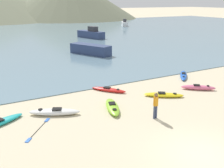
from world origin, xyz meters
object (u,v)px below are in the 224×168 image
at_px(person_near_foreground, 156,104).
at_px(loose_paddle, 38,129).
at_px(moored_boat_2, 125,24).
at_px(kayak_on_sand_2, 183,75).
at_px(kayak_on_sand_0, 55,112).
at_px(kayak_on_sand_5, 198,87).
at_px(kayak_on_sand_3, 164,95).
at_px(moored_boat_0, 91,34).
at_px(moored_boat_3, 90,49).
at_px(kayak_on_sand_1, 109,90).
at_px(kayak_on_sand_6, 112,107).

distance_m(person_near_foreground, loose_paddle, 6.75).
bearing_deg(moored_boat_2, kayak_on_sand_2, -115.24).
xyz_separation_m(kayak_on_sand_0, kayak_on_sand_5, (11.25, -0.87, 0.00)).
xyz_separation_m(kayak_on_sand_0, loose_paddle, (-1.36, -1.47, -0.17)).
distance_m(kayak_on_sand_3, moored_boat_0, 31.44).
bearing_deg(moored_boat_3, moored_boat_0, 65.00).
height_order(moored_boat_0, loose_paddle, moored_boat_0).
distance_m(kayak_on_sand_5, moored_boat_2, 52.08).
distance_m(moored_boat_0, moored_boat_2, 24.11).
height_order(moored_boat_0, moored_boat_2, moored_boat_0).
height_order(kayak_on_sand_1, moored_boat_3, moored_boat_3).
distance_m(kayak_on_sand_1, moored_boat_2, 52.48).
relative_size(kayak_on_sand_1, person_near_foreground, 1.61).
xyz_separation_m(kayak_on_sand_0, moored_boat_3, (9.63, 15.80, 0.51)).
height_order(kayak_on_sand_2, kayak_on_sand_3, kayak_on_sand_2).
xyz_separation_m(moored_boat_2, loose_paddle, (-34.85, -47.70, -0.71)).
xyz_separation_m(moored_boat_3, loose_paddle, (-10.99, -17.27, -0.67)).
bearing_deg(moored_boat_3, moored_boat_2, 51.90).
xyz_separation_m(kayak_on_sand_5, kayak_on_sand_6, (-7.74, -0.11, -0.02)).
height_order(kayak_on_sand_0, kayak_on_sand_3, kayak_on_sand_0).
bearing_deg(loose_paddle, kayak_on_sand_2, 15.28).
bearing_deg(kayak_on_sand_3, loose_paddle, -175.64).
height_order(kayak_on_sand_1, person_near_foreground, person_near_foreground).
xyz_separation_m(kayak_on_sand_3, moored_boat_0, (8.17, 30.35, 0.66)).
distance_m(person_near_foreground, moored_boat_2, 57.22).
xyz_separation_m(kayak_on_sand_5, moored_boat_2, (22.24, 47.09, 0.54)).
relative_size(kayak_on_sand_1, kayak_on_sand_5, 1.06).
height_order(kayak_on_sand_0, kayak_on_sand_6, kayak_on_sand_0).
bearing_deg(kayak_on_sand_6, person_near_foreground, -57.81).
relative_size(person_near_foreground, moored_boat_0, 0.27).
bearing_deg(moored_boat_3, loose_paddle, -122.48).
bearing_deg(kayak_on_sand_2, moored_boat_2, 64.76).
height_order(moored_boat_0, moored_boat_3, moored_boat_0).
height_order(kayak_on_sand_1, kayak_on_sand_6, kayak_on_sand_6).
bearing_deg(person_near_foreground, moored_boat_2, 60.18).
relative_size(kayak_on_sand_0, kayak_on_sand_5, 1.27).
distance_m(kayak_on_sand_0, person_near_foreground, 6.13).
height_order(kayak_on_sand_1, moored_boat_2, moored_boat_2).
distance_m(moored_boat_0, loose_paddle, 35.61).
bearing_deg(kayak_on_sand_0, kayak_on_sand_6, -15.61).
bearing_deg(loose_paddle, kayak_on_sand_1, 30.18).
bearing_deg(kayak_on_sand_3, person_near_foreground, -137.11).
height_order(kayak_on_sand_1, moored_boat_0, moored_boat_0).
height_order(kayak_on_sand_6, person_near_foreground, person_near_foreground).
distance_m(kayak_on_sand_5, moored_boat_0, 30.83).
bearing_deg(kayak_on_sand_2, kayak_on_sand_3, -147.33).
distance_m(kayak_on_sand_0, kayak_on_sand_3, 7.92).
distance_m(kayak_on_sand_3, person_near_foreground, 3.96).
bearing_deg(kayak_on_sand_6, kayak_on_sand_0, 164.39).
bearing_deg(kayak_on_sand_3, moored_boat_3, 83.99).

